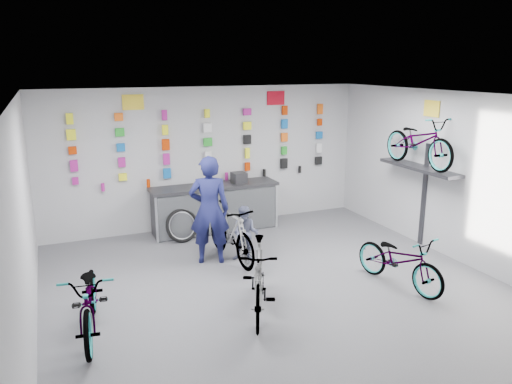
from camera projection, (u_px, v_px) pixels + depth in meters
name	position (u px, v px, depth m)	size (l,w,h in m)	color
floor	(290.00, 301.00, 7.49)	(8.00, 8.00, 0.00)	#4D4D51
ceiling	(294.00, 98.00, 6.74)	(8.00, 8.00, 0.00)	white
wall_back	(207.00, 158.00, 10.68)	(7.00, 7.00, 0.00)	silver
wall_left	(23.00, 237.00, 5.79)	(8.00, 8.00, 0.00)	silver
wall_right	(476.00, 183.00, 8.44)	(8.00, 8.00, 0.00)	silver
counter	(215.00, 209.00, 10.52)	(2.70, 0.66, 1.00)	black
merch_wall	(208.00, 145.00, 10.55)	(5.57, 0.08, 1.57)	#AC1B85
wall_bracket	(420.00, 172.00, 9.45)	(0.39, 1.90, 2.00)	#333338
sign_left	(133.00, 102.00, 9.79)	(0.42, 0.02, 0.30)	yellow
sign_right	(276.00, 98.00, 10.96)	(0.42, 0.02, 0.30)	red
sign_side	(432.00, 109.00, 9.21)	(0.02, 0.40, 0.30)	yellow
bike_left	(90.00, 299.00, 6.47)	(0.64, 1.85, 0.97)	gray
bike_center	(259.00, 279.00, 6.99)	(0.50, 1.77, 1.06)	gray
bike_right	(400.00, 260.00, 7.89)	(0.59, 1.68, 0.88)	gray
bike_service	(231.00, 232.00, 8.92)	(0.50, 1.76, 1.06)	gray
bike_wall	(419.00, 141.00, 9.27)	(0.63, 1.80, 0.95)	gray
clerk	(209.00, 210.00, 8.74)	(0.70, 0.46, 1.93)	#16194B
customer	(246.00, 234.00, 8.90)	(0.49, 0.38, 1.02)	#525774
spare_wheel	(182.00, 226.00, 9.93)	(0.72, 0.36, 0.68)	black
register	(239.00, 178.00, 10.59)	(0.28, 0.30, 0.22)	black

